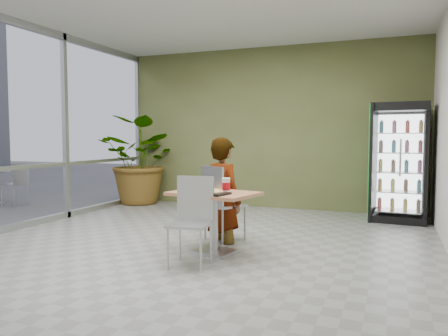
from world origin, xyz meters
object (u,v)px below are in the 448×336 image
Objects in this scene: cafeteria_tray at (211,193)px; potted_plant at (143,160)px; chair_near at (193,213)px; seated_woman at (224,201)px; soda_cup at (226,186)px; dining_table at (214,209)px; beverage_fridge at (400,163)px; chair_far at (219,197)px.

potted_plant reaches higher than cafeteria_tray.
potted_plant is (-2.90, 3.66, 0.35)m from chair_near.
soda_cup is (0.28, -0.63, 0.28)m from seated_woman.
chair_near is at bearing -109.40° from cafeteria_tray.
beverage_fridge reaches higher than dining_table.
chair_far is 1.05× the size of chair_near.
soda_cup is (0.33, -0.59, 0.23)m from chair_far.
cafeteria_tray is (-0.12, -0.20, -0.07)m from soda_cup.
soda_cup is 4.44m from potted_plant.
chair_near is at bearing -95.85° from dining_table.
dining_table is 0.32m from cafeteria_tray.
dining_table is 1.16× the size of chair_near.
beverage_fridge reaches higher than seated_woman.
cafeteria_tray is 3.84m from beverage_fridge.
chair_far is 2.57× the size of cafeteria_tray.
seated_woman reaches higher than soda_cup.
potted_plant reaches higher than soda_cup.
dining_table is 0.60m from chair_far.
seated_woman is at bearing 113.79° from soda_cup.
chair_near is at bearing -113.88° from soda_cup.
seated_woman is 9.61× the size of soda_cup.
cafeteria_tray is (0.10, 0.28, 0.19)m from chair_near.
soda_cup is at bearing 60.48° from cafeteria_tray.
seated_woman is 3.82m from potted_plant.
potted_plant reaches higher than dining_table.
chair_near is 4.14m from beverage_fridge.
seated_woman is 4.27× the size of cafeteria_tray.
cafeteria_tray is 4.52m from potted_plant.
beverage_fridge is at bearing -103.38° from chair_far.
dining_table is at bearing 136.26° from chair_far.
chair_far is 1.08m from chair_near.
seated_woman reaches higher than chair_near.
soda_cup is 0.10× the size of potted_plant.
soda_cup is at bearing -45.58° from potted_plant.
soda_cup is 0.09× the size of beverage_fridge.
chair_far is at bearing 119.48° from soda_cup.
beverage_fridge is (1.96, 3.01, 0.15)m from soda_cup.
soda_cup is at bearing 149.46° from chair_far.
beverage_fridge is (2.12, 3.00, 0.45)m from dining_table.
chair_near is at bearing 123.23° from seated_woman.
beverage_fridge reaches higher than chair_far.
chair_far reaches higher than chair_near.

